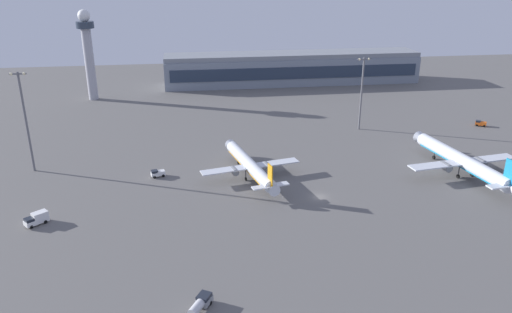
{
  "coord_description": "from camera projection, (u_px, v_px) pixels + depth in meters",
  "views": [
    {
      "loc": [
        -35.57,
        -120.11,
        60.38
      ],
      "look_at": [
        -14.41,
        23.17,
        4.0
      ],
      "focal_mm": 34.66,
      "sensor_mm": 36.0,
      "label": 1
    }
  ],
  "objects": [
    {
      "name": "ground_plane",
      "position": [
        319.0,
        197.0,
        137.47
      ],
      "size": [
        416.0,
        416.0,
        0.0
      ],
      "primitive_type": "plane",
      "color": "#605E5B"
    },
    {
      "name": "terminal_building",
      "position": [
        292.0,
        68.0,
        267.28
      ],
      "size": [
        136.27,
        22.4,
        16.4
      ],
      "color": "gray",
      "rests_on": "ground"
    },
    {
      "name": "control_tower",
      "position": [
        88.0,
        49.0,
        228.73
      ],
      "size": [
        8.0,
        8.0,
        41.63
      ],
      "color": "#A8A8B2",
      "rests_on": "ground"
    },
    {
      "name": "airplane_taxiway_distant",
      "position": [
        462.0,
        161.0,
        150.58
      ],
      "size": [
        36.05,
        46.17,
        11.85
      ],
      "rotation": [
        0.0,
        0.0,
        0.14
      ],
      "color": "silver",
      "rests_on": "ground"
    },
    {
      "name": "airplane_near_gate",
      "position": [
        250.0,
        166.0,
        148.85
      ],
      "size": [
        30.7,
        39.2,
        10.13
      ],
      "rotation": [
        0.0,
        0.0,
        0.21
      ],
      "color": "silver",
      "rests_on": "ground"
    },
    {
      "name": "fuel_truck",
      "position": [
        201.0,
        303.0,
        92.16
      ],
      "size": [
        5.06,
        6.48,
        2.35
      ],
      "rotation": [
        0.0,
        0.0,
        5.74
      ],
      "color": "gray",
      "rests_on": "ground"
    },
    {
      "name": "maintenance_van",
      "position": [
        480.0,
        123.0,
        197.42
      ],
      "size": [
        4.54,
        3.9,
        2.25
      ],
      "rotation": [
        0.0,
        0.0,
        0.99
      ],
      "color": "#D85919",
      "rests_on": "ground"
    },
    {
      "name": "cargo_loader",
      "position": [
        158.0,
        173.0,
        150.14
      ],
      "size": [
        4.49,
        2.89,
        2.25
      ],
      "rotation": [
        0.0,
        0.0,
        1.81
      ],
      "color": "white",
      "rests_on": "ground"
    },
    {
      "name": "catering_truck",
      "position": [
        37.0,
        219.0,
        122.48
      ],
      "size": [
        5.9,
        5.32,
        3.05
      ],
      "rotation": [
        0.0,
        0.0,
        2.23
      ],
      "color": "white",
      "rests_on": "ground"
    },
    {
      "name": "apron_light_east",
      "position": [
        362.0,
        89.0,
        188.53
      ],
      "size": [
        4.8,
        0.9,
        28.01
      ],
      "color": "slate",
      "rests_on": "ground"
    },
    {
      "name": "apron_light_central",
      "position": [
        25.0,
        117.0,
        148.69
      ],
      "size": [
        4.8,
        0.9,
        31.26
      ],
      "color": "slate",
      "rests_on": "ground"
    }
  ]
}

